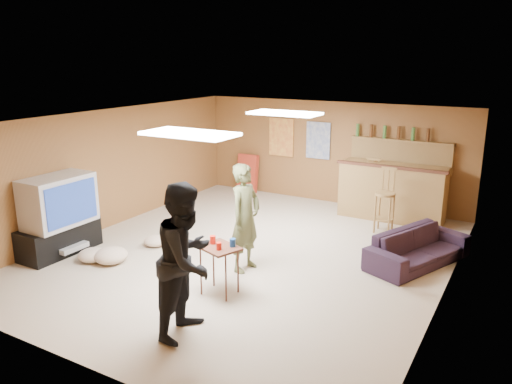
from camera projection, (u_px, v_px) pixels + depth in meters
The scene contains 32 objects.
ground at pixel (250, 254), 8.15m from camera, with size 7.00×7.00×0.00m, color tan.
ceiling at pixel (249, 119), 7.57m from camera, with size 6.00×7.00×0.02m, color silver.
wall_back at pixel (331, 153), 10.79m from camera, with size 6.00×0.02×2.20m, color brown.
wall_front at pixel (71, 268), 4.93m from camera, with size 6.00×0.02×2.20m, color brown.
wall_left at pixel (111, 168), 9.29m from camera, with size 0.02×7.00×2.20m, color brown.
wall_right at pixel (450, 218), 6.43m from camera, with size 0.02×7.00×2.20m, color brown.
tv_stand at pixel (60, 238), 8.13m from camera, with size 0.55×1.30×0.50m, color black.
dvd_box at pixel (70, 247), 8.05m from camera, with size 0.35×0.50×0.08m, color #B2B2B7.
tv_body at pixel (58, 201), 7.92m from camera, with size 0.60×1.10×0.80m, color #B2B2B7.
tv_screen at pixel (72, 204), 7.77m from camera, with size 0.02×0.95×0.65m, color navy.
bar_counter at pixel (392, 192), 9.76m from camera, with size 2.00×0.60×1.10m, color brown.
bar_lip at pixel (391, 167), 9.41m from camera, with size 2.10×0.12×0.05m, color #432115.
bar_shelf at pixel (401, 141), 9.89m from camera, with size 2.00×0.18×0.05m, color brown.
bar_backing at pixel (401, 155), 9.98m from camera, with size 2.00×0.14×0.60m, color brown.
poster_left at pixel (281, 137), 11.27m from camera, with size 0.60×0.03×0.85m, color #BF3F26.
poster_right at pixel (318, 140), 10.84m from camera, with size 0.55×0.03×0.80m, color #334C99.
folding_chair_stack at pixel (247, 173), 11.75m from camera, with size 0.50×0.14×0.90m, color #AC311F.
ceiling_panel_front at pixel (190, 134), 6.32m from camera, with size 1.20×0.60×0.04m, color white.
ceiling_panel_back at pixel (285, 113), 8.58m from camera, with size 1.20×0.60×0.04m, color white.
person_olive at pixel (245, 218), 7.36m from camera, with size 0.59×0.39×1.63m, color #4F5330.
person_black at pixel (187, 260), 5.62m from camera, with size 0.88×0.68×1.80m, color black.
sofa at pixel (418, 248), 7.69m from camera, with size 1.81×0.71×0.53m, color black.
tray_table at pixel (220, 270), 6.70m from camera, with size 0.52×0.42×0.68m, color #432115.
cup_red_near at pixel (213, 240), 6.70m from camera, with size 0.08×0.08×0.11m, color red.
cup_red_far at pixel (219, 246), 6.50m from camera, with size 0.07×0.07×0.10m, color red.
cup_blue at pixel (233, 243), 6.60m from camera, with size 0.08×0.08×0.11m, color navy.
bar_stool_left at pixel (370, 185), 9.83m from camera, with size 0.42×0.42×1.33m, color brown, non-canonical shape.
bar_stool_right at pixel (385, 198), 9.00m from camera, with size 0.41×0.41×1.30m, color brown, non-canonical shape.
cushion_near_tv at pixel (111, 255), 7.78m from camera, with size 0.52×0.52×0.23m, color tan.
cushion_mid at pixel (155, 241), 8.48m from camera, with size 0.39×0.39×0.18m, color tan.
cushion_far at pixel (92, 255), 7.84m from camera, with size 0.45×0.45×0.20m, color tan.
bottle_row at pixel (392, 132), 9.93m from camera, with size 1.48×0.08×0.26m, color #3F7233, non-canonical shape.
Camera 1 is at (3.85, -6.55, 3.12)m, focal length 35.00 mm.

